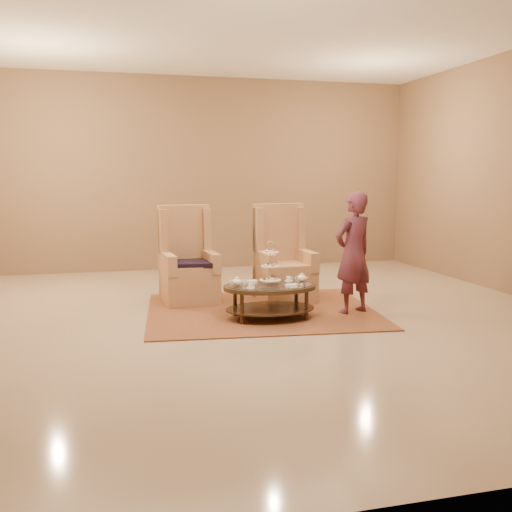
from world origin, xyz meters
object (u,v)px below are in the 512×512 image
object	(u,v)px
armchair_right	(283,268)
person	(353,253)
armchair_left	(188,269)
tea_table	(270,291)

from	to	relation	value
armchair_right	person	world-z (taller)	person
armchair_left	person	size ratio (longest dim) A/B	0.86
tea_table	person	distance (m)	1.16
armchair_left	armchair_right	size ratio (longest dim) A/B	0.99
armchair_left	tea_table	bearing A→B (deg)	-61.82
armchair_left	armchair_right	xyz separation A→B (m)	(1.30, -0.24, 0.00)
armchair_right	tea_table	bearing A→B (deg)	-116.68
armchair_right	armchair_left	bearing A→B (deg)	167.52
armchair_left	armchair_right	world-z (taller)	armchair_right
tea_table	armchair_right	distance (m)	1.13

